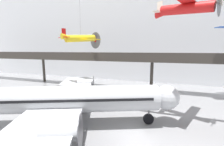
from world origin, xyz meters
name	(u,v)px	position (x,y,z in m)	size (l,w,h in m)	color
ground_plane	(136,140)	(0.00, 0.00, 0.00)	(260.00, 260.00, 0.00)	gray
hangar_back_wall	(156,31)	(0.00, 30.64, 14.39)	(140.00, 3.00, 28.78)	silver
mezzanine_walkway	(152,60)	(0.00, 19.07, 6.99)	(110.00, 3.20, 8.60)	#38332D
airliner_silver_main	(50,100)	(-10.05, -0.57, 3.35)	(29.77, 34.94, 9.38)	#B7BABF
suspended_plane_red_highwing	(186,8)	(4.41, 5.77, 13.95)	(7.39, 8.54, 10.51)	red
suspended_plane_yellow_lowwing	(81,38)	(-13.74, 13.09, 11.45)	(9.48, 8.43, 13.51)	yellow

